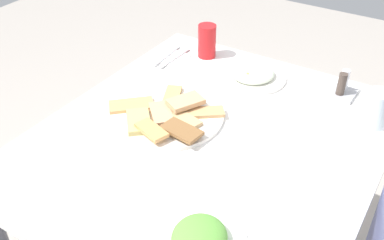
{
  "coord_description": "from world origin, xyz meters",
  "views": [
    {
      "loc": [
        0.89,
        0.5,
        1.53
      ],
      "look_at": [
        -0.01,
        -0.06,
        0.77
      ],
      "focal_mm": 42.44,
      "sensor_mm": 36.0,
      "label": 1
    }
  ],
  "objects_px": {
    "spoon": "(174,58)",
    "pide_platter": "(167,115)",
    "salad_plate_rice": "(252,74)",
    "condiment_caddy": "(342,88)",
    "dining_table": "(208,158)",
    "drinking_glass": "(377,109)",
    "paper_napkin": "(170,57)",
    "fork": "(166,55)",
    "soda_can": "(207,41)",
    "salad_plate_greens": "(199,240)"
  },
  "relations": [
    {
      "from": "dining_table",
      "to": "paper_napkin",
      "type": "bearing_deg",
      "value": -133.09
    },
    {
      "from": "condiment_caddy",
      "to": "drinking_glass",
      "type": "bearing_deg",
      "value": 50.24
    },
    {
      "from": "condiment_caddy",
      "to": "pide_platter",
      "type": "bearing_deg",
      "value": -44.68
    },
    {
      "from": "salad_plate_rice",
      "to": "drinking_glass",
      "type": "distance_m",
      "value": 0.42
    },
    {
      "from": "salad_plate_rice",
      "to": "condiment_caddy",
      "type": "height_order",
      "value": "condiment_caddy"
    },
    {
      "from": "pide_platter",
      "to": "fork",
      "type": "relative_size",
      "value": 2.02
    },
    {
      "from": "dining_table",
      "to": "condiment_caddy",
      "type": "relative_size",
      "value": 11.45
    },
    {
      "from": "spoon",
      "to": "condiment_caddy",
      "type": "relative_size",
      "value": 1.92
    },
    {
      "from": "fork",
      "to": "spoon",
      "type": "xyz_separation_m",
      "value": [
        0.0,
        0.04,
        0.0
      ]
    },
    {
      "from": "spoon",
      "to": "pide_platter",
      "type": "bearing_deg",
      "value": 32.72
    },
    {
      "from": "dining_table",
      "to": "pide_platter",
      "type": "distance_m",
      "value": 0.18
    },
    {
      "from": "dining_table",
      "to": "salad_plate_greens",
      "type": "height_order",
      "value": "salad_plate_greens"
    },
    {
      "from": "salad_plate_greens",
      "to": "paper_napkin",
      "type": "relative_size",
      "value": 1.82
    },
    {
      "from": "salad_plate_rice",
      "to": "fork",
      "type": "distance_m",
      "value": 0.34
    },
    {
      "from": "soda_can",
      "to": "dining_table",
      "type": "bearing_deg",
      "value": 31.14
    },
    {
      "from": "paper_napkin",
      "to": "soda_can",
      "type": "bearing_deg",
      "value": 127.94
    },
    {
      "from": "drinking_glass",
      "to": "soda_can",
      "type": "bearing_deg",
      "value": -99.89
    },
    {
      "from": "pide_platter",
      "to": "salad_plate_rice",
      "type": "bearing_deg",
      "value": 162.42
    },
    {
      "from": "salad_plate_greens",
      "to": "soda_can",
      "type": "relative_size",
      "value": 1.71
    },
    {
      "from": "pide_platter",
      "to": "spoon",
      "type": "distance_m",
      "value": 0.38
    },
    {
      "from": "dining_table",
      "to": "condiment_caddy",
      "type": "distance_m",
      "value": 0.5
    },
    {
      "from": "dining_table",
      "to": "fork",
      "type": "xyz_separation_m",
      "value": [
        -0.34,
        -0.38,
        0.09
      ]
    },
    {
      "from": "salad_plate_rice",
      "to": "fork",
      "type": "relative_size",
      "value": 1.33
    },
    {
      "from": "drinking_glass",
      "to": "dining_table",
      "type": "bearing_deg",
      "value": -50.85
    },
    {
      "from": "drinking_glass",
      "to": "condiment_caddy",
      "type": "relative_size",
      "value": 1.17
    },
    {
      "from": "salad_plate_rice",
      "to": "dining_table",
      "type": "bearing_deg",
      "value": 6.28
    },
    {
      "from": "fork",
      "to": "spoon",
      "type": "height_order",
      "value": "same"
    },
    {
      "from": "dining_table",
      "to": "salad_plate_rice",
      "type": "xyz_separation_m",
      "value": [
        -0.36,
        -0.04,
        0.1
      ]
    },
    {
      "from": "dining_table",
      "to": "paper_napkin",
      "type": "xyz_separation_m",
      "value": [
        -0.34,
        -0.36,
        0.08
      ]
    },
    {
      "from": "pide_platter",
      "to": "spoon",
      "type": "bearing_deg",
      "value": -149.36
    },
    {
      "from": "paper_napkin",
      "to": "salad_plate_rice",
      "type": "bearing_deg",
      "value": 94.09
    },
    {
      "from": "condiment_caddy",
      "to": "paper_napkin",
      "type": "bearing_deg",
      "value": -82.53
    },
    {
      "from": "salad_plate_greens",
      "to": "paper_napkin",
      "type": "xyz_separation_m",
      "value": [
        -0.68,
        -0.54,
        -0.02
      ]
    },
    {
      "from": "salad_plate_rice",
      "to": "spoon",
      "type": "bearing_deg",
      "value": -85.67
    },
    {
      "from": "fork",
      "to": "salad_plate_rice",
      "type": "bearing_deg",
      "value": 90.58
    },
    {
      "from": "paper_napkin",
      "to": "fork",
      "type": "bearing_deg",
      "value": -90.0
    },
    {
      "from": "soda_can",
      "to": "fork",
      "type": "distance_m",
      "value": 0.16
    },
    {
      "from": "pide_platter",
      "to": "condiment_caddy",
      "type": "bearing_deg",
      "value": 135.32
    },
    {
      "from": "salad_plate_rice",
      "to": "condiment_caddy",
      "type": "distance_m",
      "value": 0.3
    },
    {
      "from": "condiment_caddy",
      "to": "salad_plate_greens",
      "type": "bearing_deg",
      "value": -5.43
    },
    {
      "from": "dining_table",
      "to": "fork",
      "type": "bearing_deg",
      "value": -131.7
    },
    {
      "from": "dining_table",
      "to": "paper_napkin",
      "type": "relative_size",
      "value": 9.15
    },
    {
      "from": "drinking_glass",
      "to": "paper_napkin",
      "type": "distance_m",
      "value": 0.74
    },
    {
      "from": "condiment_caddy",
      "to": "salad_plate_rice",
      "type": "bearing_deg",
      "value": -78.85
    },
    {
      "from": "pide_platter",
      "to": "paper_napkin",
      "type": "distance_m",
      "value": 0.39
    },
    {
      "from": "soda_can",
      "to": "drinking_glass",
      "type": "xyz_separation_m",
      "value": [
        0.11,
        0.63,
        -0.01
      ]
    },
    {
      "from": "dining_table",
      "to": "drinking_glass",
      "type": "xyz_separation_m",
      "value": [
        -0.31,
        0.38,
        0.14
      ]
    },
    {
      "from": "soda_can",
      "to": "drinking_glass",
      "type": "relative_size",
      "value": 1.13
    },
    {
      "from": "drinking_glass",
      "to": "spoon",
      "type": "height_order",
      "value": "drinking_glass"
    },
    {
      "from": "soda_can",
      "to": "paper_napkin",
      "type": "distance_m",
      "value": 0.15
    }
  ]
}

